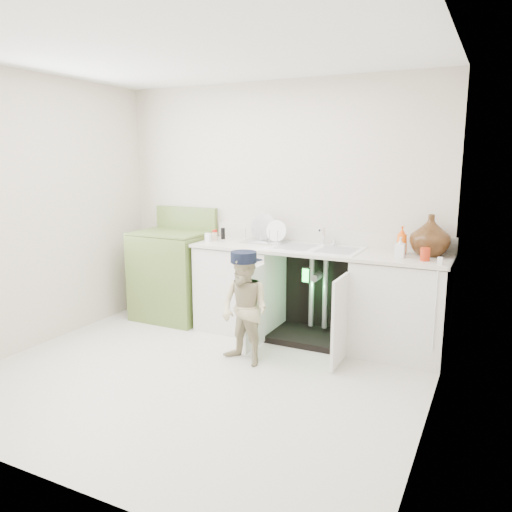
% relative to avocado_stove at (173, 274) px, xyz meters
% --- Properties ---
extents(ground, '(3.50, 3.50, 0.00)m').
position_rel_avocado_stove_xyz_m(ground, '(1.08, -1.18, -0.50)').
color(ground, '#BCB6A5').
rests_on(ground, ground).
extents(room_shell, '(6.00, 5.50, 1.26)m').
position_rel_avocado_stove_xyz_m(room_shell, '(1.08, -1.18, 0.75)').
color(room_shell, beige).
rests_on(room_shell, ground).
extents(counter_run, '(2.44, 1.02, 1.26)m').
position_rel_avocado_stove_xyz_m(counter_run, '(1.67, 0.03, -0.01)').
color(counter_run, white).
rests_on(counter_run, ground).
extents(avocado_stove, '(0.78, 0.65, 1.20)m').
position_rel_avocado_stove_xyz_m(avocado_stove, '(0.00, 0.00, 0.00)').
color(avocado_stove, olive).
rests_on(avocado_stove, ground).
extents(repair_worker, '(0.68, 0.70, 0.97)m').
position_rel_avocado_stove_xyz_m(repair_worker, '(1.29, -0.78, -0.00)').
color(repair_worker, '#C4B58D').
rests_on(repair_worker, ground).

